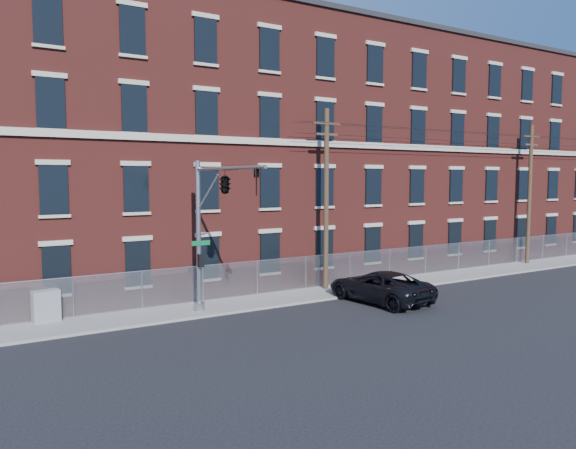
% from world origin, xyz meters
% --- Properties ---
extents(ground, '(140.00, 140.00, 0.00)m').
position_xyz_m(ground, '(0.00, 0.00, 0.00)').
color(ground, black).
rests_on(ground, ground).
extents(sidewalk, '(65.00, 3.00, 0.12)m').
position_xyz_m(sidewalk, '(12.00, 5.00, 0.06)').
color(sidewalk, gray).
rests_on(sidewalk, ground).
extents(mill_building, '(55.30, 14.32, 16.30)m').
position_xyz_m(mill_building, '(12.00, 13.93, 8.15)').
color(mill_building, maroon).
rests_on(mill_building, ground).
extents(chain_link_fence, '(59.06, 0.06, 1.85)m').
position_xyz_m(chain_link_fence, '(12.00, 6.30, 1.06)').
color(chain_link_fence, '#A5A8AD').
rests_on(chain_link_fence, ground).
extents(traffic_signal_mast, '(0.90, 6.75, 7.00)m').
position_xyz_m(traffic_signal_mast, '(-6.00, 2.18, 5.39)').
color(traffic_signal_mast, '#9EA0A5').
rests_on(traffic_signal_mast, ground).
extents(utility_pole_near, '(1.80, 0.28, 10.00)m').
position_xyz_m(utility_pole_near, '(2.00, 5.60, 5.34)').
color(utility_pole_near, '#413020').
rests_on(utility_pole_near, ground).
extents(utility_pole_mid, '(1.80, 0.28, 10.00)m').
position_xyz_m(utility_pole_mid, '(20.00, 5.60, 5.34)').
color(utility_pole_mid, '#413020').
rests_on(utility_pole_mid, ground).
extents(overhead_wires, '(40.00, 0.62, 0.62)m').
position_xyz_m(overhead_wires, '(20.00, 5.60, 9.12)').
color(overhead_wires, black).
rests_on(overhead_wires, ground).
extents(pickup_truck, '(3.28, 6.02, 1.60)m').
position_xyz_m(pickup_truck, '(2.77, 1.91, 0.80)').
color(pickup_truck, black).
rests_on(pickup_truck, ground).
extents(utility_cabinet, '(1.17, 0.69, 1.38)m').
position_xyz_m(utility_cabinet, '(-12.45, 6.00, 0.81)').
color(utility_cabinet, gray).
rests_on(utility_cabinet, sidewalk).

